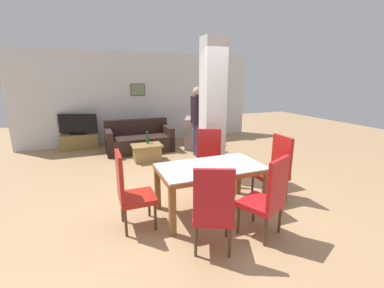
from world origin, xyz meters
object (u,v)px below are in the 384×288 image
Objects in this scene: dining_chair_near_right at (268,196)px; tv_screen at (78,124)px; dining_chair_head_right at (275,167)px; coffee_table at (147,152)px; tv_stand at (80,141)px; sofa at (139,140)px; floor_lamp at (223,92)px; bottle at (147,139)px; dining_table at (211,176)px; dining_chair_far_right at (209,158)px; standing_person at (197,117)px; dining_chair_head_left at (130,189)px; armchair at (199,137)px; dining_chair_near_left at (213,208)px.

tv_screen is (-2.29, 5.38, 0.14)m from dining_chair_near_right.
coffee_table is (-1.53, 2.77, -0.35)m from dining_chair_head_right.
tv_stand is at bearing 19.98° from tv_screen.
sofa is at bearing 22.30° from dining_chair_head_right.
floor_lamp is (2.18, 5.25, 0.94)m from dining_chair_near_right.
bottle is at bearing 153.85° from tv_screen.
dining_chair_near_right is 3.60× the size of bottle.
dining_table reaches higher than bottle.
dining_chair_far_right is 4.35m from tv_screen.
standing_person is at bearing 5.33° from dining_chair_head_right.
dining_chair_near_right is 5.76m from floor_lamp.
dining_chair_near_right is at bearing -78.30° from coffee_table.
dining_chair_head_left is 1.49× the size of coffee_table.
dining_table is 0.87× the size of standing_person.
tv_screen is at bearing 0.00° from tv_stand.
dining_chair_head_left is at bearing -130.12° from floor_lamp.
floor_lamp is (1.27, 0.99, 1.19)m from armchair.
dining_chair_near_left is 1.76m from dining_chair_head_right.
dining_chair_near_right is (0.38, -0.83, -0.02)m from dining_table.
sofa is (0.80, 3.75, -0.27)m from dining_chair_head_left.
dining_chair_head_left is at bearing 127.20° from dining_chair_near_right.
dining_chair_near_left is 6.11m from floor_lamp.
dining_chair_near_right is 3.79m from bottle.
dining_chair_far_right is at bearing 6.19° from armchair.
dining_chair_head_left reaches higher than tv_screen.
coffee_table is at bearing -42.56° from armchair.
armchair is (1.67, 4.29, -0.25)m from dining_chair_near_left.
coffee_table is (-0.37, 2.77, -0.36)m from dining_table.
coffee_table is 3.59m from floor_lamp.
floor_lamp is at bearing -167.10° from sofa.
standing_person is at bearing -3.52° from coffee_table.
coffee_table is at bearing -44.85° from dining_chair_far_right.
tv_stand is (-1.59, 1.66, -0.30)m from bottle.
dining_chair_far_right is at bearing 118.91° from dining_chair_head_left.
dining_table is 1.44× the size of dining_chair_head_right.
dining_chair_head_right is at bearing -171.15° from standing_person.
dining_table is 5.18× the size of bottle.
dining_chair_head_right is at bearing -56.03° from tv_stand.
dining_chair_near_left is at bearing -74.25° from tv_stand.
armchair is at bearing 169.29° from sofa.
armchair reaches higher than tv_stand.
dining_table is 2.88m from standing_person.
coffee_table is at bearing 90.44° from sofa.
sofa is at bearing -51.51° from dining_chair_far_right.
sofa is at bearing 114.02° from dining_chair_near_left.
dining_chair_head_left is at bearing 145.81° from standing_person.
bottle reaches higher than tv_stand.
dining_chair_far_right is (1.55, 0.86, 0.00)m from dining_chair_head_left.
dining_table is at bearing -83.83° from bottle.
standing_person is (2.82, -1.86, 0.32)m from tv_screen.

